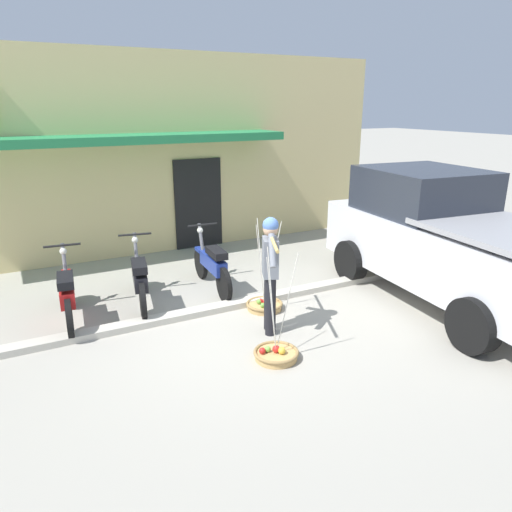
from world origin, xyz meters
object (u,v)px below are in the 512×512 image
at_px(fruit_basket_right_side, 276,353).
at_px(parked_truck, 447,239).
at_px(fruit_basket_left_side, 264,305).
at_px(motorcycle_nearest_shop, 68,294).
at_px(motorcycle_second_in_row, 140,279).
at_px(fruit_vendor, 270,268).
at_px(motorcycle_third_in_row, 212,265).

xyz_separation_m(fruit_basket_right_side, parked_truck, (3.49, 0.48, 0.95)).
xyz_separation_m(fruit_basket_left_side, motorcycle_nearest_shop, (-2.82, 0.97, 0.38)).
relative_size(fruit_basket_right_side, motorcycle_second_in_row, 0.81).
height_order(fruit_vendor, motorcycle_second_in_row, fruit_vendor).
distance_m(fruit_basket_left_side, parked_truck, 3.18).
bearing_deg(parked_truck, motorcycle_second_in_row, 155.67).
xyz_separation_m(motorcycle_third_in_row, parked_truck, (3.27, -2.16, 0.58)).
xyz_separation_m(fruit_vendor, motorcycle_third_in_row, (-0.09, 1.91, -0.52)).
bearing_deg(motorcycle_second_in_row, fruit_basket_right_side, -66.89).
distance_m(fruit_basket_left_side, fruit_basket_right_side, 1.57).
xyz_separation_m(fruit_basket_left_side, motorcycle_third_in_row, (-0.40, 1.19, 0.38)).
bearing_deg(motorcycle_nearest_shop, motorcycle_second_in_row, 6.75).
bearing_deg(motorcycle_nearest_shop, fruit_vendor, -33.97).
height_order(fruit_basket_right_side, motorcycle_second_in_row, fruit_basket_right_side).
xyz_separation_m(fruit_vendor, motorcycle_second_in_row, (-1.40, 1.82, -0.52)).
bearing_deg(fruit_basket_left_side, motorcycle_third_in_row, 108.44).
relative_size(fruit_vendor, motorcycle_third_in_row, 0.93).
relative_size(motorcycle_nearest_shop, motorcycle_second_in_row, 1.01).
height_order(motorcycle_third_in_row, parked_truck, parked_truck).
distance_m(fruit_vendor, fruit_basket_left_side, 1.19).
relative_size(fruit_basket_right_side, parked_truck, 0.30).
height_order(fruit_basket_right_side, motorcycle_third_in_row, fruit_basket_right_side).
height_order(fruit_basket_left_side, motorcycle_nearest_shop, fruit_basket_left_side).
xyz_separation_m(fruit_basket_left_side, parked_truck, (2.87, -0.97, 0.96)).
xyz_separation_m(fruit_basket_left_side, fruit_basket_right_side, (-0.61, -1.44, 0.00)).
bearing_deg(fruit_vendor, motorcycle_nearest_shop, 146.03).
bearing_deg(parked_truck, fruit_vendor, 175.59).
distance_m(fruit_vendor, motorcycle_nearest_shop, 3.07).
relative_size(fruit_vendor, parked_truck, 0.35).
height_order(fruit_vendor, fruit_basket_left_side, fruit_vendor).
xyz_separation_m(motorcycle_nearest_shop, motorcycle_third_in_row, (2.42, 0.22, 0.00)).
bearing_deg(motorcycle_nearest_shop, parked_truck, -18.80).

